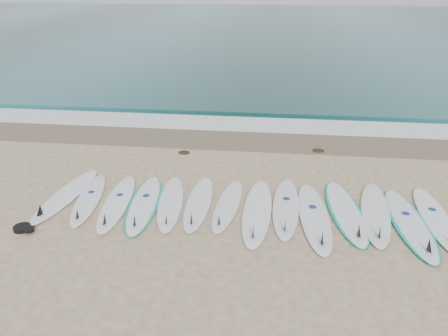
# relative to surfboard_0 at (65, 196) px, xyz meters

# --- Properties ---
(ground) EXTENTS (120.00, 120.00, 0.00)m
(ground) POSITION_rel_surfboard_0_xyz_m (3.89, -0.07, -0.06)
(ground) COLOR tan
(ocean) EXTENTS (120.00, 55.00, 0.03)m
(ocean) POSITION_rel_surfboard_0_xyz_m (3.89, 32.43, -0.04)
(ocean) COLOR #1C5457
(ocean) RESTS_ON ground
(wet_sand_band) EXTENTS (120.00, 1.80, 0.01)m
(wet_sand_band) POSITION_rel_surfboard_0_xyz_m (3.89, 4.03, -0.05)
(wet_sand_band) COLOR brown
(wet_sand_band) RESTS_ON ground
(foam_band) EXTENTS (120.00, 1.40, 0.04)m
(foam_band) POSITION_rel_surfboard_0_xyz_m (3.89, 5.43, -0.04)
(foam_band) COLOR silver
(foam_band) RESTS_ON ground
(wave_crest) EXTENTS (120.00, 1.00, 0.10)m
(wave_crest) POSITION_rel_surfboard_0_xyz_m (3.89, 6.93, -0.01)
(wave_crest) COLOR #1C5457
(wave_crest) RESTS_ON ground
(surfboard_0) EXTENTS (0.79, 2.69, 0.34)m
(surfboard_0) POSITION_rel_surfboard_0_xyz_m (0.00, 0.00, 0.00)
(surfboard_0) COLOR white
(surfboard_0) RESTS_ON ground
(surfboard_1) EXTENTS (0.86, 2.44, 0.31)m
(surfboard_1) POSITION_rel_surfboard_0_xyz_m (0.57, -0.11, -0.01)
(surfboard_1) COLOR white
(surfboard_1) RESTS_ON ground
(surfboard_2) EXTENTS (0.77, 2.59, 0.33)m
(surfboard_2) POSITION_rel_surfboard_0_xyz_m (1.23, -0.19, -0.00)
(surfboard_2) COLOR white
(surfboard_2) RESTS_ON ground
(surfboard_3) EXTENTS (0.88, 2.66, 0.33)m
(surfboard_3) POSITION_rel_surfboard_0_xyz_m (1.81, -0.14, -0.01)
(surfboard_3) COLOR white
(surfboard_3) RESTS_ON ground
(surfboard_4) EXTENTS (0.84, 2.50, 0.31)m
(surfboard_4) POSITION_rel_surfboard_0_xyz_m (2.37, -0.05, -0.00)
(surfboard_4) COLOR white
(surfboard_4) RESTS_ON ground
(surfboard_5) EXTENTS (0.56, 2.49, 0.32)m
(surfboard_5) POSITION_rel_surfboard_0_xyz_m (2.96, 0.01, -0.00)
(surfboard_5) COLOR white
(surfboard_5) RESTS_ON ground
(surfboard_6) EXTENTS (0.68, 2.36, 0.30)m
(surfboard_6) POSITION_rel_surfboard_0_xyz_m (3.57, -0.01, -0.01)
(surfboard_6) COLOR silver
(surfboard_6) RESTS_ON ground
(surfboard_7) EXTENTS (0.65, 2.83, 0.36)m
(surfboard_7) POSITION_rel_surfboard_0_xyz_m (4.21, -0.22, 0.00)
(surfboard_7) COLOR white
(surfboard_7) RESTS_ON ground
(surfboard_8) EXTENTS (0.63, 2.66, 0.34)m
(surfboard_8) POSITION_rel_surfboard_0_xyz_m (4.79, 0.03, -0.00)
(surfboard_8) COLOR silver
(surfboard_8) RESTS_ON ground
(surfboard_9) EXTENTS (0.75, 2.85, 0.36)m
(surfboard_9) POSITION_rel_surfboard_0_xyz_m (5.36, -0.30, 0.00)
(surfboard_9) COLOR white
(surfboard_9) RESTS_ON ground
(surfboard_10) EXTENTS (0.91, 2.77, 0.35)m
(surfboard_10) POSITION_rel_surfboard_0_xyz_m (6.01, 0.02, -0.01)
(surfboard_10) COLOR white
(surfboard_10) RESTS_ON ground
(surfboard_11) EXTENTS (0.91, 2.78, 0.35)m
(surfboard_11) POSITION_rel_surfboard_0_xyz_m (6.60, 0.00, 0.00)
(surfboard_11) COLOR white
(surfboard_11) RESTS_ON ground
(surfboard_12) EXTENTS (0.79, 2.81, 0.35)m
(surfboard_12) POSITION_rel_surfboard_0_xyz_m (7.19, -0.30, -0.01)
(surfboard_12) COLOR white
(surfboard_12) RESTS_ON ground
(surfboard_13) EXTENTS (0.60, 2.65, 0.34)m
(surfboard_13) POSITION_rel_surfboard_0_xyz_m (7.75, -0.08, -0.00)
(surfboard_13) COLOR white
(surfboard_13) RESTS_ON ground
(seaweed_near) EXTENTS (0.31, 0.24, 0.06)m
(seaweed_near) POSITION_rel_surfboard_0_xyz_m (2.07, 2.83, -0.03)
(seaweed_near) COLOR black
(seaweed_near) RESTS_ON ground
(seaweed_far) EXTENTS (0.32, 0.25, 0.06)m
(seaweed_far) POSITION_rel_surfboard_0_xyz_m (5.72, 3.39, -0.03)
(seaweed_far) COLOR black
(seaweed_far) RESTS_ON ground
(leash_coil) EXTENTS (0.46, 0.36, 0.11)m
(leash_coil) POSITION_rel_surfboard_0_xyz_m (-0.20, -1.34, -0.01)
(leash_coil) COLOR black
(leash_coil) RESTS_ON ground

